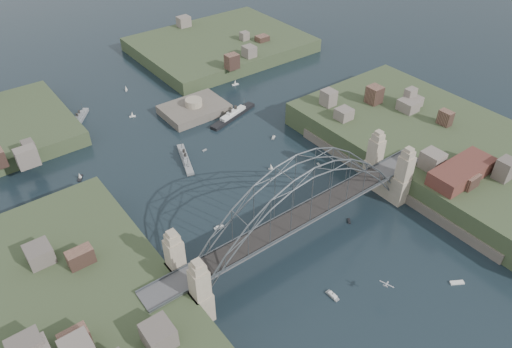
% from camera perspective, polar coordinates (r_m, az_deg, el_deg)
% --- Properties ---
extents(ground, '(500.00, 500.00, 0.00)m').
position_cam_1_polar(ground, '(121.26, 5.19, -7.90)').
color(ground, black).
rests_on(ground, ground).
extents(bridge, '(84.00, 13.80, 24.60)m').
position_cam_1_polar(bridge, '(112.84, 5.54, -3.51)').
color(bridge, '#4D4D50').
rests_on(bridge, ground).
extents(shore_east, '(50.50, 90.00, 12.00)m').
position_cam_1_polar(shore_east, '(156.56, 21.19, 2.20)').
color(shore_east, '#334125').
rests_on(shore_east, ground).
extents(headland_ne, '(70.00, 55.00, 9.50)m').
position_cam_1_polar(headland_ne, '(220.34, -4.23, 14.67)').
color(headland_ne, '#334125').
rests_on(headland_ne, ground).
extents(fort_island, '(22.00, 16.00, 9.40)m').
position_cam_1_polar(fort_island, '(172.52, -7.33, 7.16)').
color(fort_island, '#585046').
rests_on(fort_island, ground).
extents(wharf_shed, '(20.00, 8.00, 4.00)m').
position_cam_1_polar(wharf_shed, '(137.01, 23.39, 0.28)').
color(wharf_shed, '#592D26').
rests_on(wharf_shed, shore_east).
extents(finger_pier, '(4.00, 22.00, 1.40)m').
position_cam_1_polar(finger_pier, '(134.70, 26.10, -6.55)').
color(finger_pier, '#4D4D50').
rests_on(finger_pier, ground).
extents(naval_cruiser_near, '(7.22, 15.85, 4.81)m').
position_cam_1_polar(naval_cruiser_near, '(147.75, -8.47, 1.79)').
color(naval_cruiser_near, gray).
rests_on(naval_cruiser_near, ground).
extents(naval_cruiser_far, '(10.58, 12.81, 4.95)m').
position_cam_1_polar(naval_cruiser_far, '(176.60, -20.33, 6.16)').
color(naval_cruiser_far, gray).
rests_on(naval_cruiser_far, ground).
extents(ocean_liner, '(21.26, 8.75, 5.23)m').
position_cam_1_polar(ocean_liner, '(168.11, -2.76, 7.02)').
color(ocean_liner, black).
rests_on(ocean_liner, ground).
extents(aeroplane, '(1.85, 3.23, 0.48)m').
position_cam_1_polar(aeroplane, '(109.14, 15.32, -12.64)').
color(aeroplane, '#B2B4BA').
extents(small_boat_a, '(2.69, 1.25, 1.43)m').
position_cam_1_polar(small_boat_a, '(124.03, -4.43, -6.39)').
color(small_boat_a, white).
rests_on(small_boat_a, ground).
extents(small_boat_b, '(1.58, 1.50, 2.38)m').
position_cam_1_polar(small_boat_b, '(142.52, 1.80, 0.88)').
color(small_boat_b, white).
rests_on(small_boat_b, ground).
extents(small_boat_c, '(1.11, 3.34, 1.43)m').
position_cam_1_polar(small_boat_c, '(110.44, 9.13, -14.15)').
color(small_boat_c, white).
rests_on(small_boat_c, ground).
extents(small_boat_d, '(2.24, 1.83, 1.43)m').
position_cam_1_polar(small_boat_d, '(156.92, 2.10, 4.37)').
color(small_boat_d, white).
rests_on(small_boat_d, ground).
extents(small_boat_e, '(2.51, 3.24, 2.38)m').
position_cam_1_polar(small_boat_e, '(148.33, -20.31, -0.29)').
color(small_boat_e, white).
rests_on(small_boat_e, ground).
extents(small_boat_f, '(1.53, 0.61, 0.45)m').
position_cam_1_polar(small_boat_f, '(151.86, -6.18, 2.83)').
color(small_boat_f, white).
rests_on(small_boat_f, ground).
extents(small_boat_g, '(3.25, 2.53, 0.45)m').
position_cam_1_polar(small_boat_g, '(120.65, 22.89, -11.88)').
color(small_boat_g, white).
rests_on(small_boat_g, ground).
extents(small_boat_h, '(2.19, 1.43, 2.38)m').
position_cam_1_polar(small_boat_h, '(173.63, -14.58, 6.89)').
color(small_boat_h, white).
rests_on(small_boat_h, ground).
extents(small_boat_i, '(1.15, 2.20, 0.45)m').
position_cam_1_polar(small_boat_i, '(145.80, 7.55, 1.05)').
color(small_boat_i, white).
rests_on(small_boat_i, ground).
extents(small_boat_k, '(1.44, 2.10, 2.38)m').
position_cam_1_polar(small_boat_k, '(191.67, -15.28, 9.81)').
color(small_boat_k, white).
rests_on(small_boat_k, ground).
extents(small_boat_l, '(2.36, 2.47, 2.38)m').
position_cam_1_polar(small_boat_l, '(129.13, -17.84, -6.05)').
color(small_boat_l, white).
rests_on(small_boat_l, ground).
extents(small_boat_m, '(1.70, 1.85, 0.45)m').
position_cam_1_polar(small_boat_m, '(127.93, 11.06, -5.55)').
color(small_boat_m, white).
rests_on(small_boat_m, ground).
extents(small_boat_n, '(2.71, 1.26, 2.38)m').
position_cam_1_polar(small_boat_n, '(189.78, -2.50, 10.82)').
color(small_boat_n, white).
rests_on(small_boat_n, ground).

